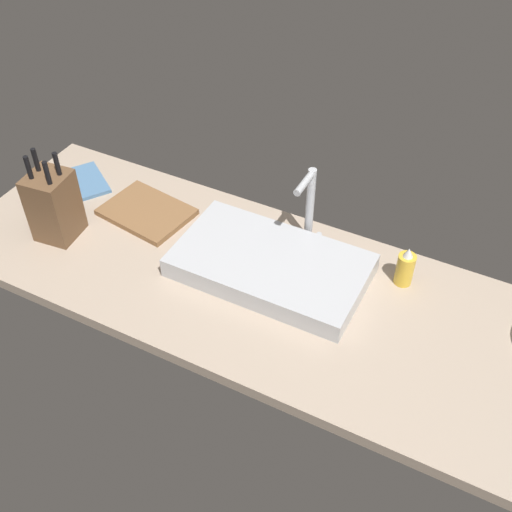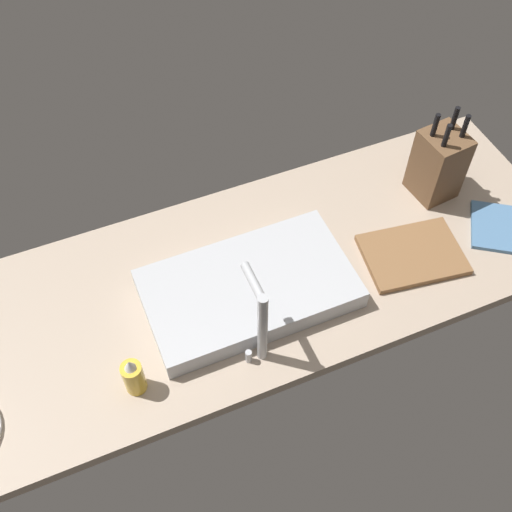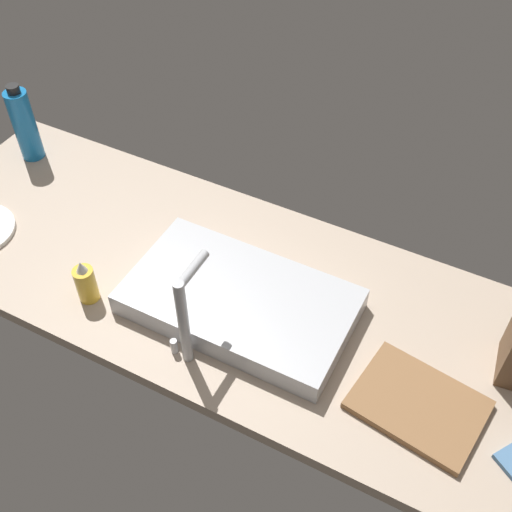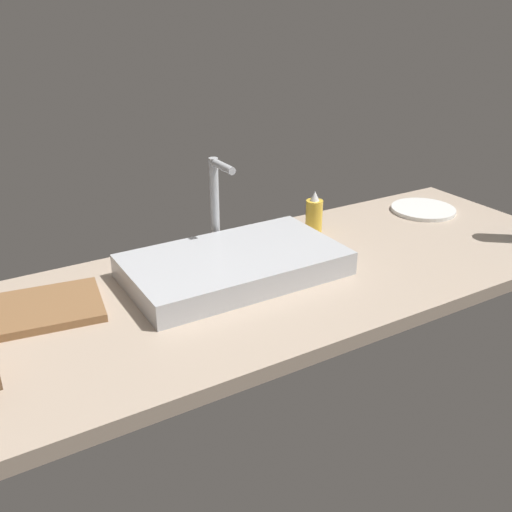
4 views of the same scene
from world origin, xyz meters
The scene contains 6 objects.
countertop_slab centered at (0.00, 0.00, 1.75)cm, with size 187.21×63.03×3.50cm, color tan.
sink_basin centered at (-1.94, 5.18, 6.44)cm, with size 52.59×29.83×5.89cm, color #B7BABF.
faucet centered at (1.92, 21.42, 17.99)cm, with size 5.50×11.39×25.27cm.
cutting_board centered at (-47.22, 10.80, 4.40)cm, with size 26.02×19.14×1.80cm, color brown.
soap_bottle centered at (31.85, 18.71, 8.78)cm, with size 4.92×4.92×12.35cm.
water_bottle centered at (80.88, -17.69, 14.68)cm, with size 6.59×6.59×23.84cm.
Camera 3 is at (-48.19, 85.63, 121.41)cm, focal length 44.29 mm.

